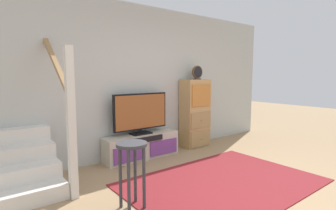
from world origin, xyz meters
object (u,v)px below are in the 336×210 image
side_cabinet (195,113)px  desk_clock (197,73)px  television (141,113)px  bar_stool_near (132,160)px  media_console (142,146)px

side_cabinet → desk_clock: 0.83m
television → desk_clock: bearing=-1.2°
bar_stool_near → media_console: bearing=54.6°
television → side_cabinet: 1.30m
side_cabinet → desk_clock: size_ratio=4.97×
side_cabinet → desk_clock: (0.03, -0.02, 0.83)m
media_console → side_cabinet: bearing=0.5°
media_console → side_cabinet: (1.29, 0.01, 0.47)m
media_console → television: 0.60m
television → desk_clock: desk_clock is taller
media_console → side_cabinet: 1.37m
bar_stool_near → television: bearing=55.1°
media_console → desk_clock: desk_clock is taller
television → bar_stool_near: television is taller
television → bar_stool_near: 1.80m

